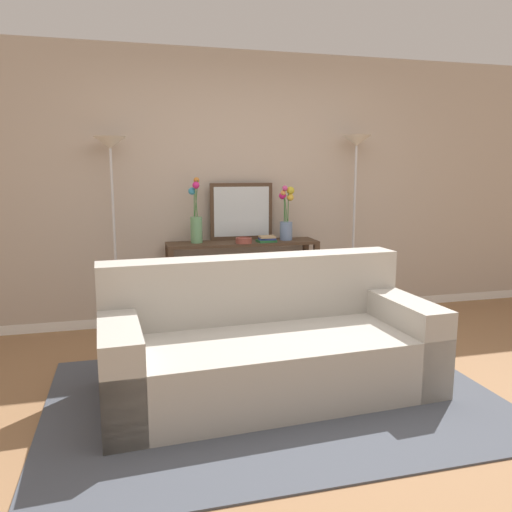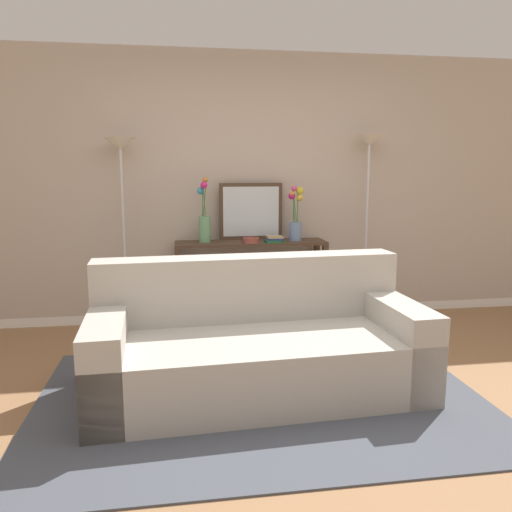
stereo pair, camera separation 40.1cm
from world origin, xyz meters
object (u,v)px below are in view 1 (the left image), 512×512
(wall_mirror, at_px, (242,212))
(vase_tall_flowers, at_px, (196,221))
(console_table, at_px, (243,268))
(fruit_bowl, at_px, (244,240))
(book_stack, at_px, (267,239))
(floor_lamp_left, at_px, (112,181))
(floor_lamp_right, at_px, (356,176))
(couch, at_px, (267,346))
(book_row_under_console, at_px, (204,322))
(vase_short_flowers, at_px, (286,219))

(wall_mirror, relative_size, vase_tall_flowers, 1.01)
(console_table, height_order, fruit_bowl, fruit_bowl)
(fruit_bowl, bearing_deg, book_stack, 3.92)
(floor_lamp_left, xyz_separation_m, fruit_bowl, (1.16, -0.12, -0.55))
(vase_tall_flowers, bearing_deg, floor_lamp_right, -0.58)
(floor_lamp_left, bearing_deg, floor_lamp_right, -0.00)
(floor_lamp_left, bearing_deg, fruit_bowl, -5.92)
(wall_mirror, xyz_separation_m, vase_tall_flowers, (-0.46, -0.11, -0.07))
(couch, distance_m, console_table, 1.49)
(console_table, height_order, wall_mirror, wall_mirror)
(console_table, distance_m, floor_lamp_right, 1.44)
(console_table, bearing_deg, floor_lamp_right, 0.78)
(fruit_bowl, bearing_deg, vase_tall_flowers, 162.14)
(book_row_under_console, bearing_deg, floor_lamp_right, 0.59)
(console_table, bearing_deg, book_row_under_console, 180.00)
(fruit_bowl, xyz_separation_m, book_row_under_console, (-0.37, 0.10, -0.79))
(fruit_bowl, distance_m, book_stack, 0.23)
(book_stack, bearing_deg, wall_mirror, 129.32)
(book_row_under_console, bearing_deg, floor_lamp_left, 178.86)
(floor_lamp_left, distance_m, fruit_bowl, 1.29)
(console_table, xyz_separation_m, floor_lamp_right, (1.15, 0.02, 0.87))
(vase_tall_flowers, distance_m, book_stack, 0.68)
(console_table, bearing_deg, vase_short_flowers, 0.72)
(console_table, xyz_separation_m, book_stack, (0.21, -0.09, 0.28))
(console_table, distance_m, vase_tall_flowers, 0.63)
(couch, relative_size, console_table, 1.55)
(vase_tall_flowers, bearing_deg, floor_lamp_left, -178.75)
(wall_mirror, height_order, book_row_under_console, wall_mirror)
(console_table, bearing_deg, wall_mirror, 80.88)
(console_table, xyz_separation_m, wall_mirror, (0.02, 0.14, 0.53))
(fruit_bowl, xyz_separation_m, book_stack, (0.23, 0.02, 0.00))
(vase_tall_flowers, relative_size, book_row_under_console, 1.46)
(console_table, relative_size, book_stack, 7.79)
(console_table, bearing_deg, vase_tall_flowers, 175.83)
(vase_short_flowers, bearing_deg, vase_tall_flowers, 178.27)
(floor_lamp_left, relative_size, fruit_bowl, 11.63)
(floor_lamp_right, relative_size, fruit_bowl, 11.96)
(vase_short_flowers, distance_m, book_row_under_console, 1.27)
(floor_lamp_left, xyz_separation_m, floor_lamp_right, (2.32, -0.00, 0.04))
(vase_tall_flowers, xyz_separation_m, book_stack, (0.65, -0.12, -0.18))
(floor_lamp_right, distance_m, vase_short_flowers, 0.82)
(floor_lamp_left, relative_size, vase_short_flowers, 3.37)
(couch, xyz_separation_m, fruit_bowl, (0.16, 1.35, 0.54))
(fruit_bowl, distance_m, book_row_under_console, 0.87)
(vase_tall_flowers, xyz_separation_m, fruit_bowl, (0.42, -0.14, -0.18))
(floor_lamp_right, distance_m, vase_tall_flowers, 1.64)
(floor_lamp_left, xyz_separation_m, book_row_under_console, (0.79, -0.02, -1.34))
(console_table, distance_m, floor_lamp_left, 1.43)
(floor_lamp_right, xyz_separation_m, wall_mirror, (-1.13, 0.13, -0.34))
(couch, distance_m, floor_lamp_left, 2.08)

